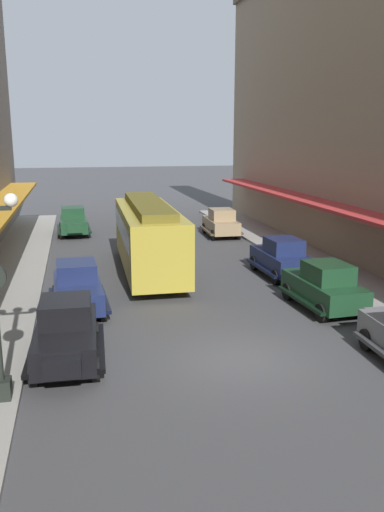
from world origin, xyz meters
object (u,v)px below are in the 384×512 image
Objects in this scene: parked_car_0 at (66,331)px; parked_car_4 at (281,256)px; parked_car_1 at (73,221)px; parked_car_6 at (221,222)px; parked_car_5 at (324,285)px; parked_car_2 at (77,287)px; streetcar at (149,234)px.

parked_car_4 is (9.75, 7.69, 0.00)m from parked_car_0.
parked_car_1 is (0.23, 20.56, 0.00)m from parked_car_0.
parked_car_6 is at bearing -15.44° from parked_car_1.
parked_car_6 is at bearing 89.29° from parked_car_5.
parked_car_5 is at bearing -11.12° from parked_car_2.
parked_car_0 is at bearing -118.37° from parked_car_6.
streetcar is at bearing -72.24° from parked_car_1.
parked_car_0 is 10.32m from streetcar.
parked_car_6 is 0.45× the size of streetcar.
parked_car_0 is at bearing -111.43° from streetcar.
parked_car_0 is 1.00× the size of parked_car_6.
parked_car_2 is 9.89m from parked_car_4.
parked_car_0 is 12.41m from parked_car_4.
parked_car_6 is (9.69, 17.95, 0.00)m from parked_car_0.
parked_car_1 is 11.58m from streetcar.
parked_car_6 is at bearing 61.63° from parked_car_0.
parked_car_2 is at bearing 168.88° from parked_car_5.
parked_car_2 is (0.35, 4.61, 0.00)m from parked_car_0.
parked_car_1 is 1.00× the size of parked_car_5.
parked_car_4 is 1.00× the size of parked_car_6.
parked_car_1 is at bearing 164.56° from parked_car_6.
streetcar is at bearing 55.54° from parked_car_2.
parked_car_2 is at bearing -124.46° from streetcar.
parked_car_6 is at bearing 90.34° from parked_car_4.
parked_car_5 is at bearing 16.50° from parked_car_0.
parked_car_0 is 1.00× the size of parked_car_4.
parked_car_0 is 1.00× the size of parked_car_1.
parked_car_1 and parked_car_2 have the same top height.
parked_car_1 is 1.00× the size of parked_car_6.
parked_car_5 is 1.00× the size of parked_car_6.
parked_car_4 and parked_car_5 have the same top height.
parked_car_2 is (0.12, -15.94, 0.00)m from parked_car_1.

